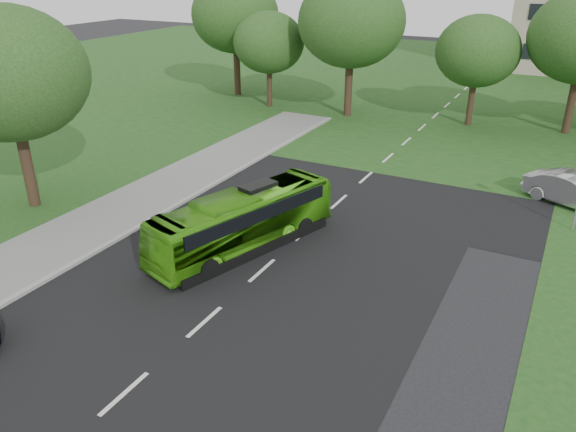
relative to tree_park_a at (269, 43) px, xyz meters
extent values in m
plane|color=black|center=(13.43, -26.58, -5.27)|extent=(160.00, 160.00, 0.00)
cube|color=black|center=(13.43, -6.58, -5.26)|extent=(14.00, 120.00, 0.01)
cube|color=black|center=(13.43, -12.58, -5.26)|extent=(80.00, 12.00, 0.01)
cube|color=silver|center=(13.43, -11.58, -5.25)|extent=(0.15, 90.00, 0.01)
cube|color=#1A4918|center=(13.43, 18.42, -5.26)|extent=(120.00, 60.00, 0.01)
cylinder|color=black|center=(0.00, 0.00, -3.80)|extent=(0.44, 0.44, 2.95)
ellipsoid|color=#194517|center=(0.00, 0.00, 0.01)|extent=(5.85, 5.85, 4.97)
cylinder|color=black|center=(7.06, 0.26, -3.29)|extent=(0.60, 0.60, 3.96)
ellipsoid|color=#194517|center=(7.06, 0.26, 1.95)|extent=(8.15, 8.15, 6.93)
cylinder|color=black|center=(16.32, 1.82, -3.75)|extent=(0.46, 0.46, 3.04)
ellipsoid|color=#194517|center=(16.32, 1.82, 0.18)|extent=(6.04, 6.04, 5.13)
cylinder|color=black|center=(23.04, 2.84, -3.40)|extent=(0.56, 0.56, 3.73)
cylinder|color=black|center=(-4.90, 2.68, -3.30)|extent=(0.59, 0.59, 3.94)
ellipsoid|color=#194517|center=(-4.90, 2.68, 1.76)|extent=(7.73, 7.73, 6.57)
cylinder|color=black|center=(-0.26, -24.18, -3.42)|extent=(0.56, 0.56, 3.71)
ellipsoid|color=#194517|center=(-0.26, -24.18, 1.38)|extent=(7.36, 7.36, 6.26)
imported|color=#46A315|center=(11.71, -23.14, -4.00)|extent=(4.77, 9.32, 2.53)
imported|color=silver|center=(24.17, -11.45, -4.47)|extent=(5.16, 3.57, 1.61)
camera|label=1|loc=(23.52, -41.59, 6.22)|focal=35.00mm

